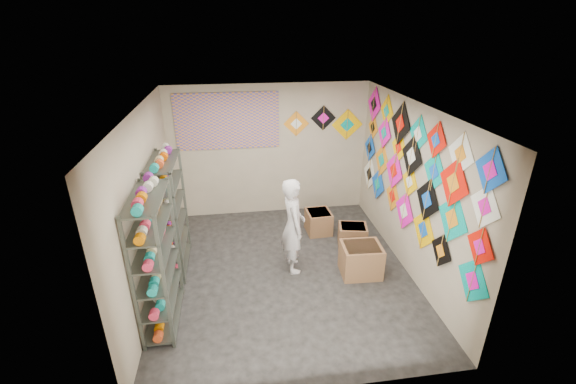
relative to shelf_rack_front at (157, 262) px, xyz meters
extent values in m
plane|color=black|center=(1.78, 0.85, -0.95)|extent=(4.50, 4.50, 0.00)
plane|color=tan|center=(1.78, 3.10, 0.40)|extent=(4.00, 0.00, 4.00)
plane|color=tan|center=(1.78, -1.40, 0.40)|extent=(4.00, 0.00, 4.00)
plane|color=tan|center=(-0.22, 0.85, 0.40)|extent=(0.00, 4.50, 4.50)
plane|color=tan|center=(3.78, 0.85, 0.40)|extent=(0.00, 4.50, 4.50)
plane|color=slate|center=(1.78, 0.85, 1.75)|extent=(4.50, 4.50, 0.00)
cube|color=#4C5147|center=(0.00, 0.00, 0.00)|extent=(0.40, 1.10, 1.90)
cube|color=#4C5147|center=(0.00, 1.30, 0.00)|extent=(0.40, 1.10, 1.90)
cylinder|color=#EB304F|center=(0.00, -0.48, 0.09)|extent=(0.12, 0.10, 0.12)
cylinder|color=#F05700|center=(0.00, -0.29, 0.09)|extent=(0.12, 0.10, 0.12)
cylinder|color=orange|center=(0.00, -0.10, 0.09)|extent=(0.12, 0.10, 0.12)
cylinder|color=beige|center=(0.00, 0.10, 0.09)|extent=(0.12, 0.10, 0.12)
cylinder|color=#E94C1D|center=(0.00, 0.29, 0.09)|extent=(0.12, 0.10, 0.12)
cylinder|color=#862293|center=(0.00, 0.48, 0.09)|extent=(0.12, 0.10, 0.12)
cylinder|color=#D0B97B|center=(0.00, 0.82, 0.09)|extent=(0.12, 0.10, 0.12)
cylinder|color=#149F95|center=(0.00, 1.01, 0.09)|extent=(0.12, 0.10, 0.12)
cylinder|color=#EB304F|center=(0.00, 1.20, 0.09)|extent=(0.12, 0.10, 0.12)
cylinder|color=#F05700|center=(0.00, 1.40, 0.09)|extent=(0.12, 0.10, 0.12)
cylinder|color=orange|center=(0.00, 1.59, 0.09)|extent=(0.12, 0.10, 0.12)
cylinder|color=beige|center=(0.00, 1.78, 0.09)|extent=(0.12, 0.10, 0.12)
cube|color=#00A395|center=(3.77, -1.00, 0.04)|extent=(0.03, 0.62, 0.62)
cube|color=black|center=(3.75, -0.30, 0.00)|extent=(0.02, 0.51, 0.51)
cube|color=#FFBB00|center=(3.77, 0.25, 0.02)|extent=(0.01, 0.66, 0.66)
cube|color=#F50FB8|center=(3.75, 0.89, 0.01)|extent=(0.01, 0.66, 0.66)
cube|color=orange|center=(3.77, 1.42, 0.03)|extent=(0.01, 0.58, 0.58)
cube|color=blue|center=(3.75, 2.09, -0.02)|extent=(0.04, 0.62, 0.62)
cube|color=white|center=(3.77, 2.60, -0.02)|extent=(0.02, 0.67, 0.67)
cube|color=#ED1004|center=(3.75, -1.01, 0.51)|extent=(0.02, 0.50, 0.50)
cube|color=#00A395|center=(3.77, -0.38, 0.54)|extent=(0.03, 0.68, 0.68)
cube|color=black|center=(3.75, 0.25, 0.51)|extent=(0.03, 0.66, 0.66)
cube|color=#FFBB00|center=(3.77, 0.87, 0.53)|extent=(0.02, 0.52, 0.52)
cube|color=#F50FB8|center=(3.75, 1.45, 0.50)|extent=(0.04, 0.67, 0.66)
cube|color=orange|center=(3.77, 2.06, 0.48)|extent=(0.03, 0.64, 0.64)
cube|color=blue|center=(3.75, 2.68, 0.52)|extent=(0.01, 0.57, 0.57)
cube|color=white|center=(3.77, -0.91, 0.97)|extent=(0.02, 0.54, 0.54)
cube|color=#ED1004|center=(3.75, -0.29, 0.99)|extent=(0.03, 0.66, 0.66)
cube|color=#00A395|center=(3.77, 0.22, 0.95)|extent=(0.01, 0.59, 0.59)
cube|color=black|center=(3.75, 0.89, 0.94)|extent=(0.03, 0.68, 0.68)
cube|color=#FFBB00|center=(3.77, 1.41, 0.92)|extent=(0.03, 0.55, 0.55)
cube|color=#F50FB8|center=(3.75, 2.03, 1.00)|extent=(0.04, 0.57, 0.57)
cube|color=orange|center=(3.77, 2.65, 0.94)|extent=(0.01, 0.50, 0.50)
cube|color=blue|center=(3.75, -0.89, 1.39)|extent=(0.03, 0.55, 0.55)
cube|color=white|center=(3.77, -0.30, 1.37)|extent=(0.02, 0.56, 0.56)
cube|color=#ED1004|center=(3.75, 0.27, 1.38)|extent=(0.03, 0.52, 0.52)
cube|color=#00A395|center=(3.77, 0.81, 1.31)|extent=(0.01, 0.57, 0.57)
cube|color=black|center=(3.75, 1.42, 1.32)|extent=(0.04, 0.72, 0.72)
cube|color=#FFBB00|center=(3.77, 2.07, 1.38)|extent=(0.01, 0.57, 0.57)
cube|color=#F50FB8|center=(3.75, 2.66, 1.38)|extent=(0.03, 0.66, 0.66)
cube|color=orange|center=(2.33, 3.09, 0.95)|extent=(0.52, 0.02, 0.52)
cube|color=black|center=(2.88, 3.09, 1.05)|extent=(0.51, 0.02, 0.51)
cube|color=#FFBB00|center=(3.38, 3.09, 0.89)|extent=(0.65, 0.02, 0.65)
cube|color=#514AA0|center=(0.98, 3.08, 1.05)|extent=(2.00, 0.01, 1.10)
imported|color=beige|center=(1.93, 0.95, -0.15)|extent=(0.63, 0.45, 1.60)
cube|color=brown|center=(2.99, 0.63, -0.69)|extent=(0.65, 0.55, 0.52)
cube|color=brown|center=(3.11, 1.47, -0.75)|extent=(0.57, 0.50, 0.41)
cube|color=brown|center=(2.61, 2.06, -0.73)|extent=(0.47, 0.52, 0.43)
camera|label=1|loc=(1.07, -4.35, 2.84)|focal=24.00mm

